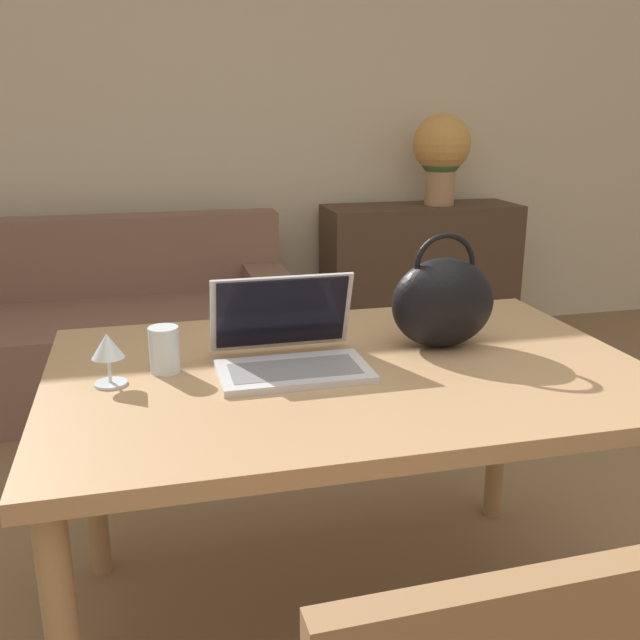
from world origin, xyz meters
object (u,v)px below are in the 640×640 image
Objects in this scene: laptop at (288,343)px; wine_glass at (108,350)px; flower_vase at (441,151)px; handbag at (443,302)px; couch at (95,337)px; drinking_glass at (164,350)px.

wine_glass is (-0.41, -0.03, 0.03)m from laptop.
flower_vase reaches higher than wine_glass.
handbag is (0.42, 0.04, 0.06)m from laptop.
couch is 5.45× the size of laptop.
handbag is 2.38m from flower_vase.
flower_vase is at bearing 10.40° from couch.
drinking_glass is 0.37× the size of handbag.
wine_glass is 2.87m from flower_vase.
laptop reaches higher than drinking_glass.
laptop reaches higher than couch.
wine_glass is (0.17, -1.90, 0.55)m from couch.
flower_vase reaches higher than couch.
flower_vase is at bearing 66.92° from handbag.
laptop is 0.29m from drinking_glass.
laptop is 0.41m from wine_glass.
handbag is at bearing -113.08° from flower_vase.
couch is 1.94m from drinking_glass.
wine_glass is 0.40× the size of handbag.
laptop is 0.42m from handbag.
drinking_glass is at bearing -81.07° from couch.
flower_vase reaches higher than handbag.
couch is 17.42× the size of drinking_glass.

